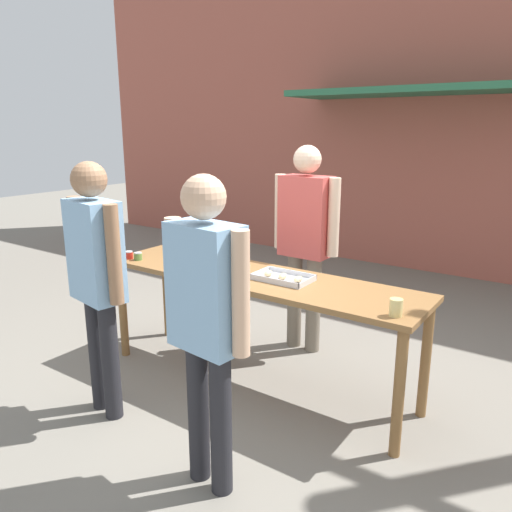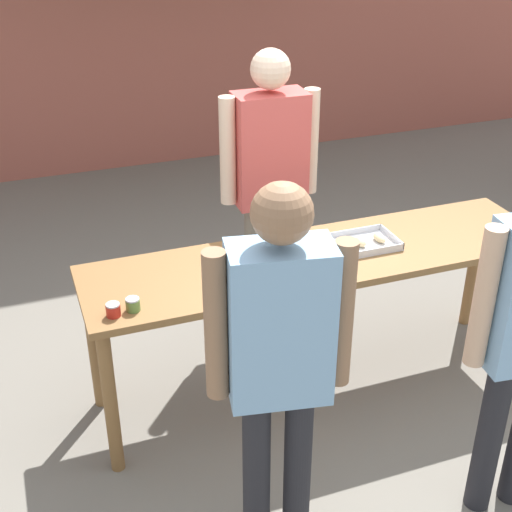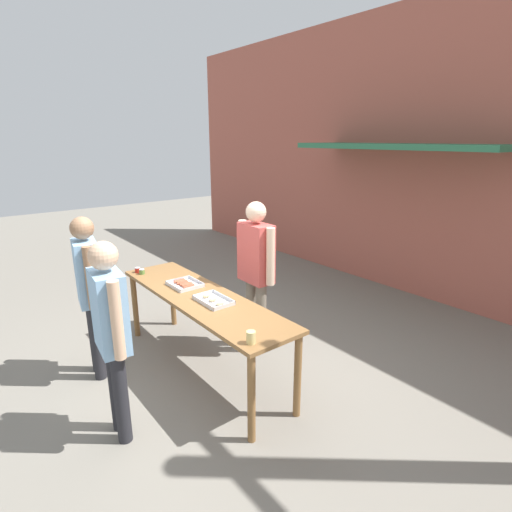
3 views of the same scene
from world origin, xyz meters
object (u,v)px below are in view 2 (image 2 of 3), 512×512
object	(u,v)px
condiment_jar_ketchup	(133,304)
person_customer_holding_hotdog	(279,350)
food_tray_buns	(359,244)
condiment_jar_mustard	(113,310)
person_server_behind_table	(270,169)
food_tray_sausages	(256,262)

from	to	relation	value
condiment_jar_ketchup	person_customer_holding_hotdog	size ratio (longest dim) A/B	0.04
food_tray_buns	condiment_jar_ketchup	xyz separation A→B (m)	(-1.30, -0.22, 0.02)
person_customer_holding_hotdog	food_tray_buns	bearing A→B (deg)	-121.13
condiment_jar_ketchup	person_customer_holding_hotdog	xyz separation A→B (m)	(0.44, -0.75, 0.14)
condiment_jar_mustard	condiment_jar_ketchup	size ratio (longest dim) A/B	1.00
condiment_jar_ketchup	person_server_behind_table	distance (m)	1.45
food_tray_buns	person_server_behind_table	xyz separation A→B (m)	(-0.24, 0.75, 0.19)
person_server_behind_table	condiment_jar_ketchup	bearing A→B (deg)	-136.27
food_tray_sausages	condiment_jar_mustard	distance (m)	0.83
condiment_jar_mustard	person_customer_holding_hotdog	xyz separation A→B (m)	(0.54, -0.74, 0.14)
person_server_behind_table	condiment_jar_mustard	bearing A→B (deg)	-138.26
food_tray_sausages	person_server_behind_table	size ratio (longest dim) A/B	0.20
condiment_jar_ketchup	person_server_behind_table	xyz separation A→B (m)	(1.06, 0.97, 0.17)
food_tray_sausages	condiment_jar_ketchup	distance (m)	0.73
food_tray_sausages	person_customer_holding_hotdog	world-z (taller)	person_customer_holding_hotdog
food_tray_sausages	person_server_behind_table	xyz separation A→B (m)	(0.36, 0.75, 0.19)
condiment_jar_ketchup	person_customer_holding_hotdog	world-z (taller)	person_customer_holding_hotdog
food_tray_buns	person_customer_holding_hotdog	world-z (taller)	person_customer_holding_hotdog
food_tray_buns	person_customer_holding_hotdog	bearing A→B (deg)	-131.48
condiment_jar_mustard	person_customer_holding_hotdog	distance (m)	0.92
person_server_behind_table	person_customer_holding_hotdog	world-z (taller)	person_server_behind_table
food_tray_sausages	food_tray_buns	distance (m)	0.60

